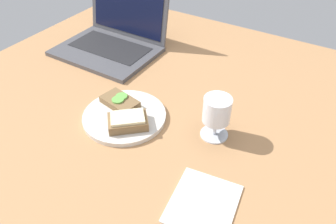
{
  "coord_description": "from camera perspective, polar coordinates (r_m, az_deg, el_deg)",
  "views": [
    {
      "loc": [
        40.0,
        -56.15,
        62.83
      ],
      "look_at": [
        5.03,
        0.59,
        8.0
      ],
      "focal_mm": 35.0,
      "sensor_mm": 36.0,
      "label": 1
    }
  ],
  "objects": [
    {
      "name": "wine_glass",
      "position": [
        0.83,
        8.48,
        -0.01
      ],
      "size": [
        7.37,
        7.37,
        11.92
      ],
      "color": "white",
      "rests_on": "wooden_table"
    },
    {
      "name": "napkin",
      "position": [
        0.73,
        6.15,
        -15.54
      ],
      "size": [
        15.71,
        17.33,
        0.4
      ],
      "primitive_type": "cube",
      "rotation": [
        0.0,
        0.0,
        0.14
      ],
      "color": "white",
      "rests_on": "wooden_table"
    },
    {
      "name": "sandwich_with_cucumber",
      "position": [
        0.95,
        -8.32,
        1.87
      ],
      "size": [
        11.92,
        8.33,
        2.39
      ],
      "color": "brown",
      "rests_on": "plate"
    },
    {
      "name": "laptop",
      "position": [
        1.26,
        -9.54,
        12.65
      ],
      "size": [
        35.34,
        30.05,
        22.37
      ],
      "color": "#4C4C51",
      "rests_on": "wooden_table"
    },
    {
      "name": "wooden_table",
      "position": [
        0.92,
        -2.85,
        -2.27
      ],
      "size": [
        140.0,
        140.0,
        3.0
      ],
      "primitive_type": "cube",
      "color": "#B27F51",
      "rests_on": "ground"
    },
    {
      "name": "sandwich_with_cheese",
      "position": [
        0.87,
        -7.01,
        -1.58
      ],
      "size": [
        12.35,
        12.07,
        3.26
      ],
      "color": "brown",
      "rests_on": "plate"
    },
    {
      "name": "plate",
      "position": [
        0.93,
        -7.59,
        -0.73
      ],
      "size": [
        23.29,
        23.29,
        1.35
      ],
      "primitive_type": "cylinder",
      "color": "silver",
      "rests_on": "wooden_table"
    }
  ]
}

